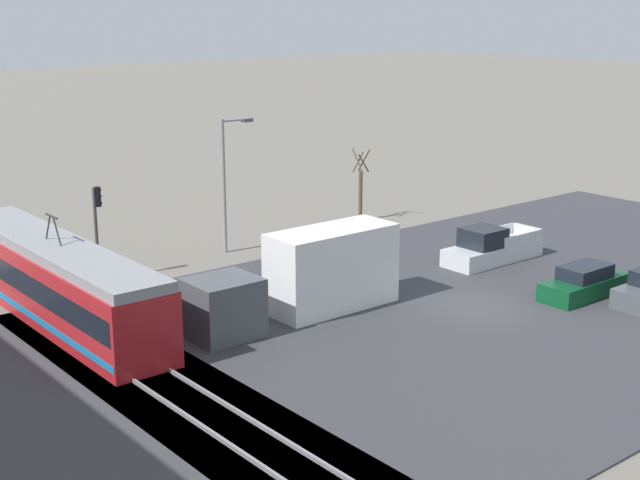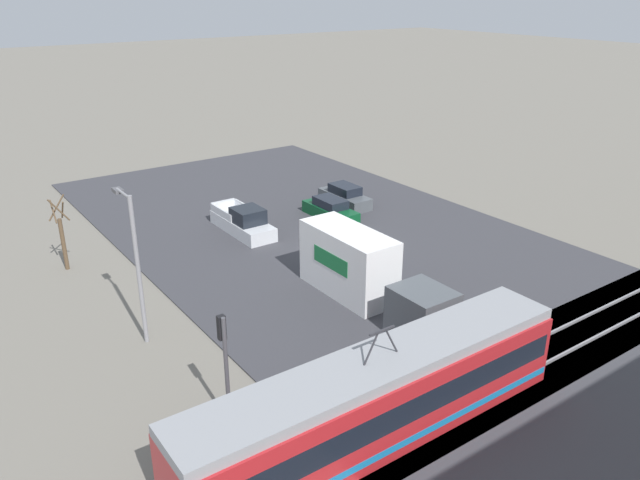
{
  "view_description": "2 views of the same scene",
  "coord_description": "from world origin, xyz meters",
  "px_view_note": "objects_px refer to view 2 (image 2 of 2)",
  "views": [
    {
      "loc": [
        -24.42,
        28.53,
        12.85
      ],
      "look_at": [
        6.27,
        3.52,
        2.36
      ],
      "focal_mm": 50.0,
      "sensor_mm": 36.0,
      "label": 1
    },
    {
      "loc": [
        22.29,
        28.53,
        15.36
      ],
      "look_at": [
        4.64,
        3.58,
        2.85
      ],
      "focal_mm": 35.0,
      "sensor_mm": 36.0,
      "label": 2
    }
  ],
  "objects_px": {
    "sedan_car_1": "(345,197)",
    "sedan_car_0": "(330,210)",
    "pickup_truck": "(243,222)",
    "traffic_light_pole": "(225,355)",
    "street_tree": "(62,237)",
    "street_lamp_near_crossing": "(135,258)",
    "box_truck": "(364,273)",
    "light_rail_tram": "(379,399)"
  },
  "relations": [
    {
      "from": "street_tree",
      "to": "street_lamp_near_crossing",
      "type": "height_order",
      "value": "street_lamp_near_crossing"
    },
    {
      "from": "sedan_car_0",
      "to": "sedan_car_1",
      "type": "height_order",
      "value": "sedan_car_1"
    },
    {
      "from": "sedan_car_1",
      "to": "sedan_car_0",
      "type": "bearing_deg",
      "value": 33.26
    },
    {
      "from": "box_truck",
      "to": "street_tree",
      "type": "distance_m",
      "value": 17.55
    },
    {
      "from": "pickup_truck",
      "to": "sedan_car_1",
      "type": "height_order",
      "value": "pickup_truck"
    },
    {
      "from": "street_lamp_near_crossing",
      "to": "traffic_light_pole",
      "type": "bearing_deg",
      "value": 93.01
    },
    {
      "from": "box_truck",
      "to": "sedan_car_1",
      "type": "height_order",
      "value": "box_truck"
    },
    {
      "from": "light_rail_tram",
      "to": "traffic_light_pole",
      "type": "relative_size",
      "value": 3.46
    },
    {
      "from": "box_truck",
      "to": "traffic_light_pole",
      "type": "relative_size",
      "value": 2.16
    },
    {
      "from": "traffic_light_pole",
      "to": "light_rail_tram",
      "type": "bearing_deg",
      "value": 136.64
    },
    {
      "from": "pickup_truck",
      "to": "street_lamp_near_crossing",
      "type": "bearing_deg",
      "value": 41.75
    },
    {
      "from": "box_truck",
      "to": "pickup_truck",
      "type": "relative_size",
      "value": 1.71
    },
    {
      "from": "light_rail_tram",
      "to": "sedan_car_0",
      "type": "relative_size",
      "value": 3.38
    },
    {
      "from": "pickup_truck",
      "to": "traffic_light_pole",
      "type": "relative_size",
      "value": 1.26
    },
    {
      "from": "traffic_light_pole",
      "to": "street_lamp_near_crossing",
      "type": "relative_size",
      "value": 0.64
    },
    {
      "from": "light_rail_tram",
      "to": "street_lamp_near_crossing",
      "type": "relative_size",
      "value": 2.21
    },
    {
      "from": "sedan_car_0",
      "to": "street_lamp_near_crossing",
      "type": "xyz_separation_m",
      "value": [
        16.67,
        8.11,
        3.5
      ]
    },
    {
      "from": "sedan_car_0",
      "to": "traffic_light_pole",
      "type": "relative_size",
      "value": 1.02
    },
    {
      "from": "sedan_car_1",
      "to": "pickup_truck",
      "type": "bearing_deg",
      "value": 3.72
    },
    {
      "from": "light_rail_tram",
      "to": "street_lamp_near_crossing",
      "type": "height_order",
      "value": "street_lamp_near_crossing"
    },
    {
      "from": "pickup_truck",
      "to": "traffic_light_pole",
      "type": "xyz_separation_m",
      "value": [
        9.91,
        16.86,
        2.21
      ]
    },
    {
      "from": "light_rail_tram",
      "to": "sedan_car_1",
      "type": "height_order",
      "value": "light_rail_tram"
    },
    {
      "from": "sedan_car_1",
      "to": "street_tree",
      "type": "xyz_separation_m",
      "value": [
        20.08,
        -0.39,
        1.31
      ]
    },
    {
      "from": "pickup_truck",
      "to": "traffic_light_pole",
      "type": "bearing_deg",
      "value": 59.54
    },
    {
      "from": "box_truck",
      "to": "street_lamp_near_crossing",
      "type": "xyz_separation_m",
      "value": [
        10.66,
        -3.07,
        2.47
      ]
    },
    {
      "from": "street_tree",
      "to": "street_lamp_near_crossing",
      "type": "bearing_deg",
      "value": 94.77
    },
    {
      "from": "box_truck",
      "to": "pickup_truck",
      "type": "distance_m",
      "value": 12.32
    },
    {
      "from": "sedan_car_0",
      "to": "traffic_light_pole",
      "type": "height_order",
      "value": "traffic_light_pole"
    },
    {
      "from": "traffic_light_pole",
      "to": "street_tree",
      "type": "relative_size",
      "value": 1.03
    },
    {
      "from": "light_rail_tram",
      "to": "box_truck",
      "type": "distance_m",
      "value": 10.45
    },
    {
      "from": "pickup_truck",
      "to": "light_rail_tram",
      "type": "bearing_deg",
      "value": 74.28
    },
    {
      "from": "sedan_car_1",
      "to": "street_tree",
      "type": "bearing_deg",
      "value": -1.12
    },
    {
      "from": "sedan_car_0",
      "to": "sedan_car_1",
      "type": "relative_size",
      "value": 1.03
    },
    {
      "from": "box_truck",
      "to": "pickup_truck",
      "type": "bearing_deg",
      "value": -88.4
    },
    {
      "from": "pickup_truck",
      "to": "street_tree",
      "type": "relative_size",
      "value": 1.29
    },
    {
      "from": "traffic_light_pole",
      "to": "sedan_car_0",
      "type": "bearing_deg",
      "value": -135.92
    },
    {
      "from": "sedan_car_1",
      "to": "street_tree",
      "type": "height_order",
      "value": "street_tree"
    },
    {
      "from": "sedan_car_1",
      "to": "traffic_light_pole",
      "type": "distance_m",
      "value": 25.77
    },
    {
      "from": "light_rail_tram",
      "to": "sedan_car_0",
      "type": "bearing_deg",
      "value": -121.86
    },
    {
      "from": "sedan_car_0",
      "to": "sedan_car_1",
      "type": "bearing_deg",
      "value": -146.74
    },
    {
      "from": "traffic_light_pole",
      "to": "street_tree",
      "type": "xyz_separation_m",
      "value": [
        1.25,
        -17.83,
        -0.97
      ]
    },
    {
      "from": "light_rail_tram",
      "to": "box_truck",
      "type": "relative_size",
      "value": 1.6
    }
  ]
}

